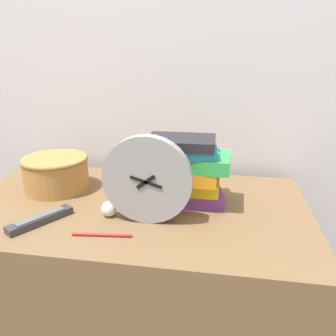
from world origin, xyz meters
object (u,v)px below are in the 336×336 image
at_px(book_stack, 185,170).
at_px(tv_remote, 41,219).
at_px(basket, 56,172).
at_px(pen, 102,235).
at_px(desk_clock, 147,180).
at_px(crumpled_paper_ball, 109,209).

bearing_deg(book_stack, tv_remote, -151.94).
height_order(basket, pen, basket).
bearing_deg(desk_clock, basket, 154.09).
xyz_separation_m(basket, crumpled_paper_ball, (0.24, -0.16, -0.04)).
height_order(book_stack, tv_remote, book_stack).
bearing_deg(tv_remote, pen, -11.84).
relative_size(desk_clock, tv_remote, 1.39).
distance_m(tv_remote, crumpled_paper_ball, 0.19).
bearing_deg(basket, book_stack, -4.25).
relative_size(crumpled_paper_ball, pen, 0.29).
xyz_separation_m(tv_remote, crumpled_paper_ball, (0.17, 0.07, 0.01)).
distance_m(tv_remote, pen, 0.20).
relative_size(book_stack, basket, 1.18).
bearing_deg(book_stack, desk_clock, -121.51).
bearing_deg(book_stack, crumpled_paper_ball, -147.56).
bearing_deg(tv_remote, desk_clock, 11.59).
bearing_deg(crumpled_paper_ball, tv_remote, -157.56).
relative_size(book_stack, tv_remote, 1.47).
bearing_deg(pen, crumpled_paper_ball, 99.15).
relative_size(desk_clock, book_stack, 0.94).
height_order(desk_clock, book_stack, desk_clock).
distance_m(desk_clock, crumpled_paper_ball, 0.16).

